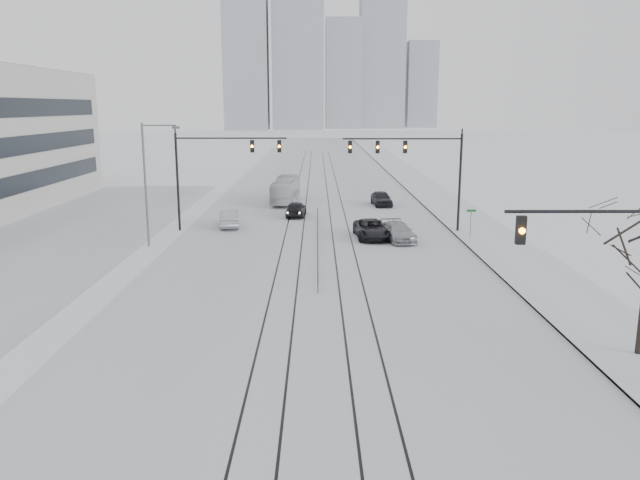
{
  "coord_description": "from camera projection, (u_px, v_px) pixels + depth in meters",
  "views": [
    {
      "loc": [
        -0.06,
        -15.08,
        10.15
      ],
      "look_at": [
        0.11,
        17.18,
        3.2
      ],
      "focal_mm": 35.0,
      "sensor_mm": 36.0,
      "label": 1
    }
  ],
  "objects": [
    {
      "name": "traffic_mast_ne",
      "position": [
        419.0,
        162.0,
        49.92
      ],
      "size": [
        9.6,
        0.37,
        8.0
      ],
      "color": "black",
      "rests_on": "ground"
    },
    {
      "name": "traffic_mast_nw",
      "position": [
        213.0,
        163.0,
        50.85
      ],
      "size": [
        9.1,
        0.37,
        8.0
      ],
      "color": "black",
      "rests_on": "ground"
    },
    {
      "name": "median_fence",
      "position": [
        318.0,
        239.0,
        46.1
      ],
      "size": [
        0.06,
        24.0,
        1.0
      ],
      "color": "black",
      "rests_on": "ground"
    },
    {
      "name": "street_sign",
      "position": [
        471.0,
        220.0,
        47.89
      ],
      "size": [
        0.7,
        0.06,
        2.4
      ],
      "color": "#595B60",
      "rests_on": "ground"
    },
    {
      "name": "sedan_sb_inner",
      "position": [
        296.0,
        209.0,
        58.3
      ],
      "size": [
        2.02,
        4.33,
        1.43
      ],
      "primitive_type": "imported",
      "rotation": [
        0.0,
        0.0,
        3.06
      ],
      "color": "black",
      "rests_on": "ground"
    },
    {
      "name": "sedan_sb_outer",
      "position": [
        229.0,
        218.0,
        53.26
      ],
      "size": [
        2.28,
        4.73,
        1.5
      ],
      "primitive_type": "imported",
      "rotation": [
        0.0,
        0.0,
        3.3
      ],
      "color": "#A7A8AF",
      "rests_on": "ground"
    },
    {
      "name": "curb",
      "position": [
        408.0,
        191.0,
        75.58
      ],
      "size": [
        0.1,
        260.0,
        0.12
      ],
      "primitive_type": "cube",
      "color": "gray",
      "rests_on": "ground"
    },
    {
      "name": "sedan_nb_front",
      "position": [
        371.0,
        229.0,
        48.69
      ],
      "size": [
        2.73,
        5.32,
        1.44
      ],
      "primitive_type": "imported",
      "rotation": [
        0.0,
        0.0,
        0.07
      ],
      "color": "black",
      "rests_on": "ground"
    },
    {
      "name": "street_light_west",
      "position": [
        149.0,
        176.0,
        45.05
      ],
      "size": [
        2.73,
        0.25,
        9.0
      ],
      "color": "#595B60",
      "rests_on": "ground"
    },
    {
      "name": "tram_rails",
      "position": [
        317.0,
        221.0,
        55.98
      ],
      "size": [
        5.3,
        180.0,
        0.01
      ],
      "color": "black",
      "rests_on": "ground"
    },
    {
      "name": "box_truck",
      "position": [
        286.0,
        190.0,
        66.72
      ],
      "size": [
        2.84,
        9.68,
        2.66
      ],
      "primitive_type": "imported",
      "rotation": [
        0.0,
        0.0,
        3.08
      ],
      "color": "silver",
      "rests_on": "ground"
    },
    {
      "name": "skyline",
      "position": [
        328.0,
        59.0,
        277.95
      ],
      "size": [
        96.0,
        48.0,
        72.0
      ],
      "color": "#9399A2",
      "rests_on": "ground"
    },
    {
      "name": "road",
      "position": [
        317.0,
        191.0,
        75.53
      ],
      "size": [
        22.0,
        260.0,
        0.02
      ],
      "primitive_type": "cube",
      "color": "silver",
      "rests_on": "ground"
    },
    {
      "name": "traffic_mast_near",
      "position": [
        626.0,
        269.0,
        21.84
      ],
      "size": [
        6.1,
        0.37,
        7.0
      ],
      "color": "black",
      "rests_on": "ground"
    },
    {
      "name": "sidewalk_east",
      "position": [
        428.0,
        191.0,
        75.59
      ],
      "size": [
        5.0,
        260.0,
        0.16
      ],
      "primitive_type": "cube",
      "color": "silver",
      "rests_on": "ground"
    },
    {
      "name": "sedan_nb_far",
      "position": [
        381.0,
        199.0,
        64.65
      ],
      "size": [
        2.18,
        4.55,
        1.5
      ],
      "primitive_type": "imported",
      "rotation": [
        0.0,
        0.0,
        0.09
      ],
      "color": "black",
      "rests_on": "ground"
    },
    {
      "name": "sedan_nb_right",
      "position": [
        398.0,
        232.0,
        47.79
      ],
      "size": [
        2.66,
        5.01,
        1.38
      ],
      "primitive_type": "imported",
      "rotation": [
        0.0,
        0.0,
        0.16
      ],
      "color": "#9A9DA1",
      "rests_on": "ground"
    },
    {
      "name": "parking_strip",
      "position": [
        73.0,
        232.0,
        50.99
      ],
      "size": [
        14.0,
        60.0,
        0.03
      ],
      "primitive_type": "cube",
      "color": "silver",
      "rests_on": "ground"
    }
  ]
}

